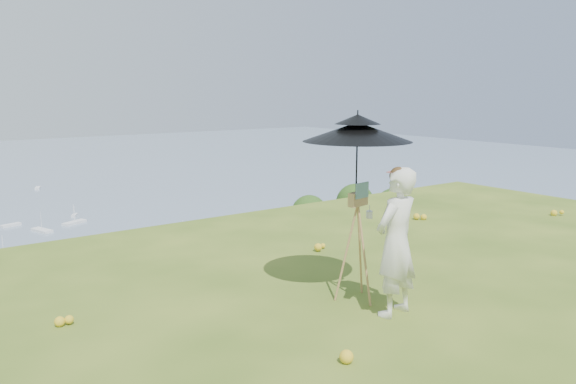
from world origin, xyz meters
TOP-DOWN VIEW (x-y plane):
  - ground at (0.00, 0.00)m, footprint 14.00×14.00m
  - slope_trees at (0.00, 35.00)m, footprint 110.00×50.00m
  - wildflowers at (0.00, 0.25)m, footprint 10.00×10.50m
  - painter at (-1.75, 1.18)m, footprint 0.71×0.53m
  - field_easel at (-1.79, 1.79)m, footprint 0.67×0.67m
  - sun_umbrella at (-1.80, 1.82)m, footprint 1.60×1.60m
  - painter_cap at (-1.75, 1.18)m, footprint 0.25×0.28m

SIDE VIEW (x-z plane):
  - slope_trees at x=0.00m, z-range -18.00..-12.00m
  - ground at x=0.00m, z-range 0.00..0.00m
  - wildflowers at x=0.00m, z-range 0.00..0.12m
  - field_easel at x=-1.79m, z-range 0.00..1.50m
  - painter at x=-1.75m, z-range 0.00..1.75m
  - painter_cap at x=-1.75m, z-range 1.65..1.75m
  - sun_umbrella at x=-1.80m, z-range 1.24..2.37m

